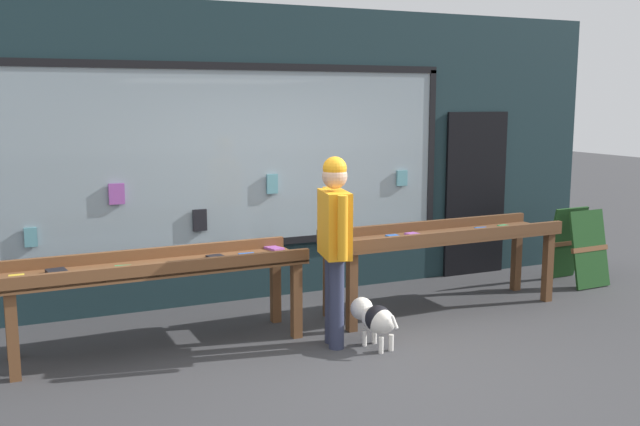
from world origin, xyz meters
The scene contains 7 objects.
ground_plane centered at (0.00, 0.00, 0.00)m, with size 40.00×40.00×0.00m, color #38383A.
shopfront_facade centered at (0.01, 2.39, 1.64)m, with size 8.82×0.29×3.29m.
display_table_left centered at (-1.53, 1.10, 0.71)m, with size 2.70×0.76×0.87m.
display_table_right centered at (1.52, 1.10, 0.75)m, with size 2.70×0.74×0.92m.
person_browsing centered at (-0.04, 0.51, 1.04)m, with size 0.31×0.67×1.76m.
small_dog centered at (0.28, 0.32, 0.28)m, with size 0.31×0.62×0.42m.
sandwich_board_sign centered at (3.66, 1.34, 0.47)m, with size 0.59×0.64×0.92m.
Camera 1 is at (-2.74, -5.23, 2.26)m, focal length 40.00 mm.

